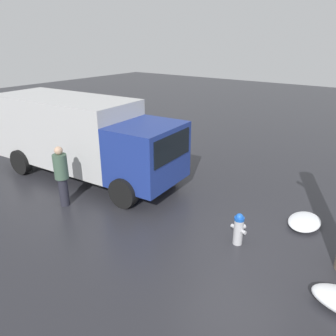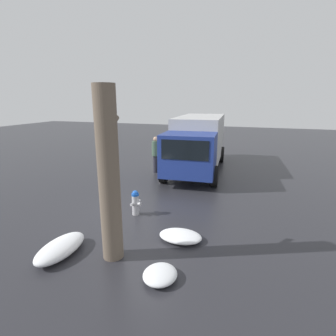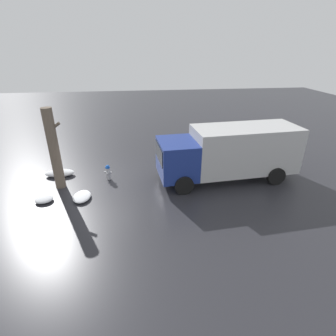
% 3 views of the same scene
% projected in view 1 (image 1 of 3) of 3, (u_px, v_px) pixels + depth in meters
% --- Properties ---
extents(ground_plane, '(60.00, 60.00, 0.00)m').
position_uv_depth(ground_plane, '(237.00, 243.00, 7.92)').
color(ground_plane, '#28282D').
extents(fire_hydrant, '(0.43, 0.34, 0.82)m').
position_uv_depth(fire_hydrant, '(239.00, 228.00, 7.76)').
color(fire_hydrant, '#B7B7BC').
rests_on(fire_hydrant, ground_plane).
extents(delivery_truck, '(7.19, 2.93, 2.74)m').
position_uv_depth(delivery_truck, '(82.00, 135.00, 11.27)').
color(delivery_truck, navy).
rests_on(delivery_truck, ground_plane).
extents(pedestrian, '(0.40, 0.40, 1.82)m').
position_uv_depth(pedestrian, '(62.00, 174.00, 9.36)').
color(pedestrian, '#23232D').
rests_on(pedestrian, ground_plane).
extents(snow_pile_by_hydrant, '(0.79, 1.14, 0.22)m').
position_uv_depth(snow_pile_by_hydrant, '(304.00, 222.00, 8.64)').
color(snow_pile_by_hydrant, white).
rests_on(snow_pile_by_hydrant, ground_plane).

